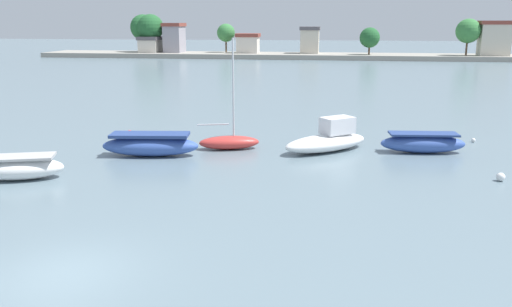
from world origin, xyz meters
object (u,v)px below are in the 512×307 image
object	(u,v)px
moored_boat_1	(150,145)
mooring_buoy_1	(130,133)
moored_boat_0	(19,168)
mooring_buoy_3	(473,140)
moored_boat_3	(328,140)
moored_boat_4	(423,143)
mooring_buoy_0	(501,177)
moored_boat_2	(229,142)

from	to	relation	value
moored_boat_1	mooring_buoy_1	bearing A→B (deg)	115.93
moored_boat_0	mooring_buoy_3	bearing A→B (deg)	7.98
moored_boat_1	mooring_buoy_3	bearing A→B (deg)	11.02
moored_boat_3	mooring_buoy_1	bearing A→B (deg)	131.63
moored_boat_4	moored_boat_3	bearing A→B (deg)	178.50
moored_boat_3	mooring_buoy_0	size ratio (longest dim) A/B	13.67
moored_boat_1	moored_boat_2	world-z (taller)	moored_boat_2
mooring_buoy_1	moored_boat_2	bearing A→B (deg)	-20.18
mooring_buoy_0	mooring_buoy_1	size ratio (longest dim) A/B	1.09
moored_boat_0	moored_boat_3	distance (m)	16.02
moored_boat_0	moored_boat_1	size ratio (longest dim) A/B	0.79
moored_boat_4	mooring_buoy_3	distance (m)	4.70
moored_boat_2	moored_boat_3	distance (m)	5.63
mooring_buoy_0	mooring_buoy_1	xyz separation A→B (m)	(-20.62, 6.81, -0.02)
moored_boat_1	moored_boat_3	xyz separation A→B (m)	(9.54, 2.60, 0.03)
mooring_buoy_3	mooring_buoy_0	bearing A→B (deg)	-95.40
mooring_buoy_1	moored_boat_4	bearing A→B (deg)	-5.66
moored_boat_2	moored_boat_3	size ratio (longest dim) A/B	1.16
mooring_buoy_0	moored_boat_0	bearing A→B (deg)	-172.15
moored_boat_2	mooring_buoy_1	xyz separation A→B (m)	(-7.06, 2.59, -0.26)
moored_boat_1	mooring_buoy_1	size ratio (longest dim) A/B	14.97
moored_boat_0	moored_boat_3	size ratio (longest dim) A/B	0.79
moored_boat_4	mooring_buoy_0	bearing A→B (deg)	-67.23
mooring_buoy_0	moored_boat_4	bearing A→B (deg)	118.25
mooring_buoy_3	moored_boat_4	bearing A→B (deg)	-138.04
moored_boat_0	moored_boat_1	bearing A→B (deg)	30.38
moored_boat_4	mooring_buoy_0	size ratio (longest dim) A/B	12.11
moored_boat_2	mooring_buoy_1	world-z (taller)	moored_boat_2
moored_boat_2	moored_boat_4	xyz separation A→B (m)	(10.85, 0.82, 0.10)
moored_boat_1	mooring_buoy_0	size ratio (longest dim) A/B	13.74
mooring_buoy_3	moored_boat_1	bearing A→B (deg)	-161.56
moored_boat_3	moored_boat_4	xyz separation A→B (m)	(5.25, 0.37, -0.09)
mooring_buoy_1	mooring_buoy_3	distance (m)	21.43
moored_boat_0	moored_boat_3	bearing A→B (deg)	10.54
moored_boat_4	mooring_buoy_1	xyz separation A→B (m)	(-17.91, 1.78, -0.36)
moored_boat_2	mooring_buoy_0	xyz separation A→B (m)	(13.56, -4.22, -0.25)
mooring_buoy_0	mooring_buoy_3	distance (m)	8.20
moored_boat_1	mooring_buoy_0	bearing A→B (deg)	-14.17
moored_boat_3	mooring_buoy_0	world-z (taller)	moored_boat_3
moored_boat_1	mooring_buoy_1	distance (m)	5.69
moored_boat_0	mooring_buoy_3	distance (m)	25.38
moored_boat_0	mooring_buoy_1	bearing A→B (deg)	63.79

